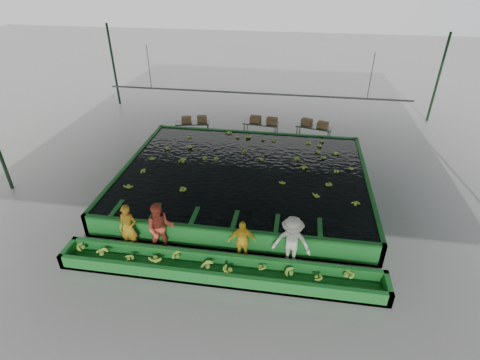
% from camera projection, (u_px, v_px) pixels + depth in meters
% --- Properties ---
extents(ground, '(80.00, 80.00, 0.00)m').
position_uv_depth(ground, '(238.00, 209.00, 14.55)').
color(ground, gray).
rests_on(ground, ground).
extents(shed_roof, '(20.00, 22.00, 0.04)m').
position_uv_depth(shed_roof, '(238.00, 81.00, 11.98)').
color(shed_roof, gray).
rests_on(shed_roof, shed_posts).
extents(shed_posts, '(20.00, 22.00, 5.00)m').
position_uv_depth(shed_posts, '(238.00, 151.00, 13.27)').
color(shed_posts, black).
rests_on(shed_posts, ground).
extents(flotation_tank, '(10.00, 8.00, 0.90)m').
position_uv_depth(flotation_tank, '(244.00, 179.00, 15.59)').
color(flotation_tank, '#186522').
rests_on(flotation_tank, ground).
extents(tank_water, '(9.70, 7.70, 0.00)m').
position_uv_depth(tank_water, '(244.00, 171.00, 15.39)').
color(tank_water, black).
rests_on(tank_water, flotation_tank).
extents(sorting_trough, '(10.00, 1.00, 0.50)m').
position_uv_depth(sorting_trough, '(219.00, 270.00, 11.37)').
color(sorting_trough, '#186522').
rests_on(sorting_trough, ground).
extents(cableway_rail, '(0.08, 0.08, 14.00)m').
position_uv_depth(cableway_rail, '(255.00, 93.00, 17.24)').
color(cableway_rail, '#59605B').
rests_on(cableway_rail, shed_roof).
extents(rail_hanger_left, '(0.04, 0.04, 2.00)m').
position_uv_depth(rail_hanger_left, '(149.00, 67.00, 17.40)').
color(rail_hanger_left, '#59605B').
rests_on(rail_hanger_left, shed_roof).
extents(rail_hanger_right, '(0.04, 0.04, 2.00)m').
position_uv_depth(rail_hanger_right, '(371.00, 76.00, 16.06)').
color(rail_hanger_right, '#59605B').
rests_on(rail_hanger_right, shed_roof).
extents(worker_a, '(0.62, 0.42, 1.68)m').
position_uv_depth(worker_a, '(128.00, 228.00, 12.17)').
color(worker_a, '#C1851B').
rests_on(worker_a, ground).
extents(worker_b, '(1.10, 0.98, 1.87)m').
position_uv_depth(worker_b, '(160.00, 229.00, 11.98)').
color(worker_b, '#CA4B32').
rests_on(worker_b, ground).
extents(worker_c, '(0.94, 0.53, 1.52)m').
position_uv_depth(worker_c, '(242.00, 242.00, 11.71)').
color(worker_c, yellow).
rests_on(worker_c, ground).
extents(worker_d, '(1.25, 0.79, 1.84)m').
position_uv_depth(worker_d, '(292.00, 243.00, 11.43)').
color(worker_d, beige).
rests_on(worker_d, ground).
extents(packing_table_left, '(1.91, 1.06, 0.82)m').
position_uv_depth(packing_table_left, '(193.00, 129.00, 20.17)').
color(packing_table_left, '#59605B').
rests_on(packing_table_left, ground).
extents(packing_table_mid, '(1.94, 0.96, 0.85)m').
position_uv_depth(packing_table_mid, '(261.00, 130.00, 20.07)').
color(packing_table_mid, '#59605B').
rests_on(packing_table_mid, ground).
extents(packing_table_right, '(1.93, 1.14, 0.82)m').
position_uv_depth(packing_table_right, '(313.00, 133.00, 19.71)').
color(packing_table_right, '#59605B').
rests_on(packing_table_right, ground).
extents(box_stack_left, '(1.39, 0.73, 0.29)m').
position_uv_depth(box_stack_left, '(194.00, 122.00, 20.01)').
color(box_stack_left, brown).
rests_on(box_stack_left, packing_table_left).
extents(box_stack_mid, '(1.49, 0.58, 0.31)m').
position_uv_depth(box_stack_mid, '(264.00, 123.00, 19.82)').
color(box_stack_mid, brown).
rests_on(box_stack_mid, packing_table_mid).
extents(box_stack_right, '(1.45, 0.83, 0.30)m').
position_uv_depth(box_stack_right, '(314.00, 126.00, 19.50)').
color(box_stack_right, brown).
rests_on(box_stack_right, packing_table_right).
extents(floating_bananas, '(8.26, 5.63, 0.11)m').
position_uv_depth(floating_bananas, '(246.00, 162.00, 16.06)').
color(floating_bananas, '#89B632').
rests_on(floating_bananas, tank_water).
extents(trough_bananas, '(9.66, 0.64, 0.13)m').
position_uv_depth(trough_bananas, '(219.00, 266.00, 11.30)').
color(trough_bananas, '#89B632').
rests_on(trough_bananas, sorting_trough).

